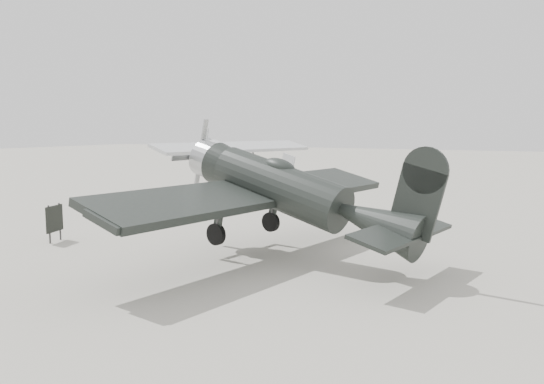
# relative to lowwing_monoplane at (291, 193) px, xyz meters

# --- Properties ---
(ground) EXTENTS (160.00, 160.00, 0.00)m
(ground) POSITION_rel_lowwing_monoplane_xyz_m (-2.38, 0.69, -1.93)
(ground) COLOR #A19D8F
(ground) RESTS_ON ground
(lowwing_monoplane) EXTENTS (8.18, 11.37, 3.65)m
(lowwing_monoplane) POSITION_rel_lowwing_monoplane_xyz_m (0.00, 0.00, 0.00)
(lowwing_monoplane) COLOR black
(lowwing_monoplane) RESTS_ON ground
(highwing_monoplane) EXTENTS (8.17, 11.33, 3.23)m
(highwing_monoplane) POSITION_rel_lowwing_monoplane_xyz_m (-10.44, 14.62, 0.09)
(highwing_monoplane) COLOR #AAACAF
(highwing_monoplane) RESTS_ON ground
(sign_board) EXTENTS (0.30, 0.85, 1.25)m
(sign_board) POSITION_rel_lowwing_monoplane_xyz_m (-7.94, -1.47, -1.18)
(sign_board) COLOR #333333
(sign_board) RESTS_ON ground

